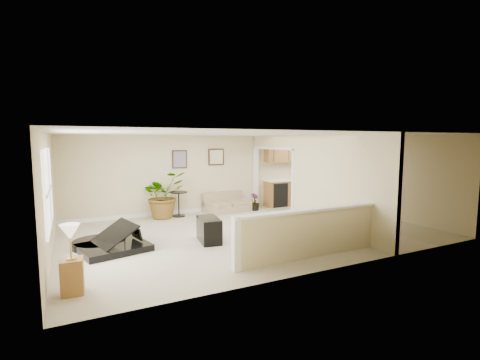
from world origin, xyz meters
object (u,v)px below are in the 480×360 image
loveseat (226,202)px  small_plant (254,203)px  lamp_stand (72,265)px  piano (110,225)px  piano_bench (209,230)px  palm_plant (163,195)px  accent_table (179,201)px

loveseat → small_plant: bearing=-21.5°
loveseat → lamp_stand: 6.61m
piano → small_plant: (4.83, 2.37, -0.29)m
piano → small_plant: bearing=13.0°
piano_bench → loveseat: (1.79, 3.02, 0.04)m
loveseat → lamp_stand: size_ratio=1.44×
loveseat → piano_bench: bearing=-127.8°
loveseat → palm_plant: 2.14m
piano → loveseat: 4.69m
lamp_stand → piano: bearing=69.5°
loveseat → piano: bearing=-153.3°
small_plant → lamp_stand: bearing=-141.6°
small_plant → loveseat: bearing=165.6°
accent_table → small_plant: (2.57, -0.18, -0.25)m
piano → piano_bench: piano is taller
palm_plant → lamp_stand: palm_plant is taller
accent_table → small_plant: size_ratio=1.35×
accent_table → lamp_stand: (-3.03, -4.62, -0.04)m
piano → lamp_stand: piano is taller
palm_plant → lamp_stand: 5.31m
piano → small_plant: 5.38m
accent_table → lamp_stand: lamp_stand is taller
piano_bench → accent_table: accent_table is taller
accent_table → palm_plant: bearing=176.5°
piano → piano_bench: bearing=-24.2°
piano_bench → small_plant: small_plant is taller
piano → loveseat: (3.89, 2.61, -0.21)m
accent_table → small_plant: bearing=-4.0°
palm_plant → piano_bench: bearing=-84.0°
accent_table → palm_plant: (-0.47, 0.03, 0.20)m
accent_table → piano: bearing=-131.5°
palm_plant → lamp_stand: (-2.56, -4.65, -0.23)m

